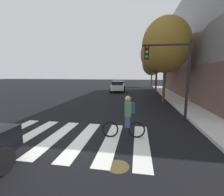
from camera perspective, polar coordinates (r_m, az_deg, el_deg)
The scene contains 10 objects.
ground_plane at distance 6.51m, azimuth -16.46°, elevation -14.09°, with size 120.00×120.00×0.00m, color black.
crosswalk_stripes at distance 6.48m, azimuth -15.81°, elevation -14.14°, with size 6.22×3.55×0.01m.
manhole_cover at distance 4.59m, azimuth 2.17°, elevation -24.22°, with size 0.64×0.64×0.01m, color #473D1E.
sedan_mid at distance 21.67m, azimuth 2.17°, elevation 4.46°, with size 2.25×4.38×1.47m.
cyclist at distance 6.02m, azimuth 5.56°, elevation -7.17°, with size 1.71×0.38×1.69m.
traffic_light_near at distance 8.72m, azimuth 21.62°, elevation 10.70°, with size 2.47×0.28×4.20m.
fire_hydrant at distance 13.30m, azimuth 26.30°, elevation -0.44°, with size 0.33×0.22×0.78m.
street_tree_near at distance 14.66m, azimuth 19.63°, elevation 18.15°, with size 4.12×4.12×7.33m.
street_tree_mid at distance 20.75m, azimuth 16.63°, elevation 15.62°, with size 4.16×4.16×7.40m.
street_tree_far at distance 29.24m, azimuth 14.83°, elevation 12.20°, with size 3.52×3.52×6.27m.
Camera 1 is at (2.72, -5.35, 2.53)m, focal length 24.38 mm.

